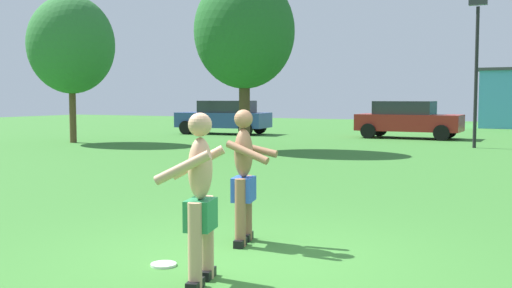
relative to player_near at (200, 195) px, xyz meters
name	(u,v)px	position (x,y,z in m)	size (l,w,h in m)	color
ground_plane	(247,260)	(0.00, 0.94, -0.85)	(80.00, 80.00, 0.00)	#38752D
player_near	(200,195)	(0.00, 0.00, 0.00)	(0.63, 0.72, 1.63)	black
player_in_blue	(244,174)	(-0.38, 1.61, 0.00)	(0.67, 0.60, 1.62)	black
frisbee	(164,265)	(-0.68, 0.35, -0.84)	(0.27, 0.27, 0.03)	white
car_blue_near_post	(224,117)	(-11.36, 20.26, -0.03)	(4.46, 2.37, 1.58)	#2D478C
car_red_far_end	(408,119)	(-2.93, 21.25, -0.03)	(4.31, 2.03, 1.58)	maroon
lamp_post	(477,56)	(0.26, 17.40, 2.32)	(0.60, 0.24, 5.08)	black
tree_right_field	(244,32)	(-6.48, 13.10, 3.05)	(3.32, 3.32, 5.80)	#4C3823
tree_behind_players	(71,45)	(-13.88, 12.95, 2.89)	(3.29, 3.29, 5.62)	brown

